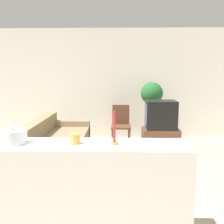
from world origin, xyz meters
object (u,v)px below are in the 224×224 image
Objects in this scene: wooden_chair at (121,123)px; decorative_bowl at (13,136)px; television at (161,115)px; couch at (58,145)px; potted_plant at (152,94)px.

decorative_bowl is at bearing -106.50° from wooden_chair.
television is at bearing -41.71° from wooden_chair.
decorative_bowl is (-1.81, -2.75, 0.25)m from television.
television is at bearing 10.71° from couch.
television is 0.67× the size of wooden_chair.
potted_plant is 4.03m from decorative_bowl.
potted_plant is at bearing 64.43° from decorative_bowl.
couch is 2.50m from decorative_bowl.
television is (1.99, 0.38, 0.52)m from couch.
potted_plant reaches higher than wooden_chair.
decorative_bowl is at bearing -115.57° from potted_plant.
television is 1.10m from wooden_chair.
wooden_chair reaches higher than couch.
potted_plant is (0.72, 0.19, 0.65)m from wooden_chair.
potted_plant is 2.58× the size of decorative_bowl.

